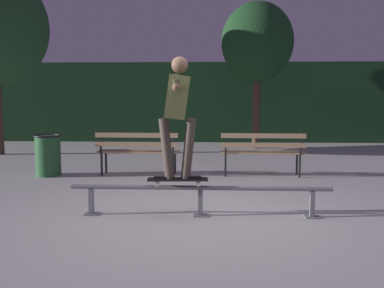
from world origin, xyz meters
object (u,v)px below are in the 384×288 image
at_px(tree_behind_benches, 257,43).
at_px(skateboard, 178,180).
at_px(skateboarder, 178,107).
at_px(grind_rail, 200,193).
at_px(park_bench_leftmost, 138,148).
at_px(trash_can, 48,155).
at_px(park_bench_left_center, 262,149).

bearing_deg(tree_behind_benches, skateboard, -103.18).
bearing_deg(skateboarder, grind_rail, -0.04).
relative_size(grind_rail, park_bench_leftmost, 2.10).
height_order(tree_behind_benches, trash_can, tree_behind_benches).
bearing_deg(park_bench_leftmost, grind_rail, -65.22).
relative_size(skateboard, skateboarder, 0.51).
bearing_deg(trash_can, tree_behind_benches, 46.11).
distance_m(skateboarder, park_bench_left_center, 3.27).
distance_m(grind_rail, park_bench_left_center, 3.04).
bearing_deg(park_bench_left_center, tree_behind_benches, 85.98).
relative_size(skateboarder, tree_behind_benches, 0.37).
bearing_deg(trash_can, park_bench_leftmost, 3.74).
xyz_separation_m(grind_rail, park_bench_left_center, (1.11, 2.82, 0.23)).
relative_size(grind_rail, skateboarder, 2.17).
bearing_deg(skateboard, trash_can, 135.47).
height_order(grind_rail, skateboarder, skateboarder).
bearing_deg(trash_can, skateboard, -44.53).
relative_size(skateboard, tree_behind_benches, 0.19).
relative_size(park_bench_leftmost, park_bench_left_center, 1.00).
bearing_deg(park_bench_left_center, skateboarder, -116.43).
bearing_deg(trash_can, grind_rail, -41.62).
bearing_deg(park_bench_left_center, grind_rail, -111.49).
height_order(skateboarder, tree_behind_benches, tree_behind_benches).
bearing_deg(park_bench_leftmost, trash_can, -176.26).
xyz_separation_m(grind_rail, skateboard, (-0.29, -0.00, 0.17)).
distance_m(park_bench_left_center, tree_behind_benches, 5.22).
xyz_separation_m(grind_rail, trash_can, (-3.05, 2.71, 0.11)).
relative_size(park_bench_left_center, tree_behind_benches, 0.38).
xyz_separation_m(park_bench_leftmost, park_bench_left_center, (2.41, 0.00, 0.00)).
height_order(skateboarder, park_bench_left_center, skateboarder).
distance_m(skateboard, park_bench_leftmost, 3.00).
bearing_deg(grind_rail, park_bench_leftmost, 114.78).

